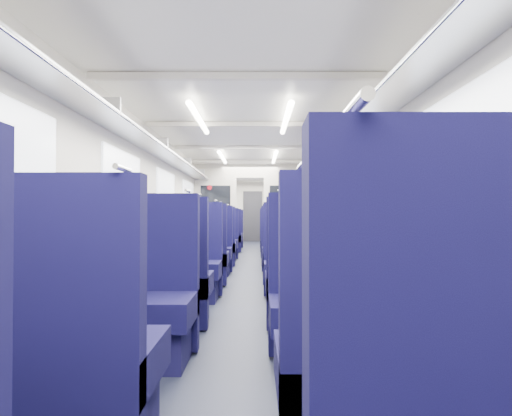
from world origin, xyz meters
TOP-DOWN VIEW (x-y plane):
  - floor at (0.00, 0.00)m, footprint 2.80×18.00m
  - ceiling at (0.00, 0.00)m, footprint 2.80×18.00m
  - wall_left at (-1.40, 0.00)m, footprint 0.02×18.00m
  - dado_left at (-1.39, 0.00)m, footprint 0.03×17.90m
  - wall_right at (1.40, 0.00)m, footprint 0.02×18.00m
  - dado_right at (1.39, 0.00)m, footprint 0.03×17.90m
  - wall_far at (0.00, 9.00)m, footprint 2.80×0.02m
  - luggage_rack_left at (-1.21, 0.00)m, footprint 0.36×17.40m
  - luggage_rack_right at (1.21, 0.00)m, footprint 0.36×17.40m
  - windows at (0.00, -0.46)m, footprint 2.78×15.60m
  - ceiling_fittings at (0.00, -0.26)m, footprint 2.70×16.06m
  - end_door at (0.00, 8.94)m, footprint 0.75×0.06m
  - bulkhead at (-0.00, 2.88)m, footprint 2.80×0.10m
  - seat_4 at (-0.83, -5.95)m, footprint 1.13×0.62m
  - seat_5 at (0.83, -6.03)m, footprint 1.13×0.62m
  - seat_6 at (-0.83, -4.70)m, footprint 1.13×0.62m
  - seat_7 at (0.83, -4.80)m, footprint 1.13×0.62m
  - seat_8 at (-0.83, -3.78)m, footprint 1.13×0.62m
  - seat_9 at (0.83, -3.80)m, footprint 1.13×0.62m
  - seat_10 at (-0.83, -2.52)m, footprint 1.13×0.62m
  - seat_11 at (0.83, -2.53)m, footprint 1.13×0.62m
  - seat_12 at (-0.83, -1.42)m, footprint 1.13×0.62m
  - seat_13 at (0.83, -1.36)m, footprint 1.13×0.62m
  - seat_14 at (-0.83, -0.31)m, footprint 1.13×0.62m
  - seat_15 at (0.83, -0.21)m, footprint 1.13×0.62m
  - seat_16 at (-0.83, 0.85)m, footprint 1.13×0.62m
  - seat_17 at (0.83, 0.84)m, footprint 1.13×0.62m
  - seat_18 at (-0.83, 2.02)m, footprint 1.13×0.62m
  - seat_19 at (0.83, 2.16)m, footprint 1.13×0.62m
  - seat_20 at (-0.83, 4.12)m, footprint 1.13×0.62m
  - seat_21 at (0.83, 4.04)m, footprint 1.13×0.62m
  - seat_22 at (-0.83, 5.30)m, footprint 1.13×0.62m
  - seat_23 at (0.83, 5.29)m, footprint 1.13×0.62m

SIDE VIEW (x-z plane):
  - floor at x=0.00m, z-range -0.01..0.01m
  - dado_left at x=-1.39m, z-range 0.00..0.70m
  - dado_right at x=1.39m, z-range 0.00..0.70m
  - seat_4 at x=-0.83m, z-range -0.24..1.01m
  - seat_5 at x=0.83m, z-range -0.24..1.01m
  - seat_6 at x=-0.83m, z-range -0.24..1.01m
  - seat_7 at x=0.83m, z-range -0.24..1.01m
  - seat_8 at x=-0.83m, z-range -0.24..1.01m
  - seat_9 at x=0.83m, z-range -0.24..1.01m
  - seat_10 at x=-0.83m, z-range -0.24..1.01m
  - seat_11 at x=0.83m, z-range -0.24..1.01m
  - seat_12 at x=-0.83m, z-range -0.24..1.01m
  - seat_13 at x=0.83m, z-range -0.24..1.01m
  - seat_14 at x=-0.83m, z-range -0.24..1.01m
  - seat_15 at x=0.83m, z-range -0.24..1.01m
  - seat_16 at x=-0.83m, z-range -0.24..1.01m
  - seat_17 at x=0.83m, z-range -0.24..1.01m
  - seat_18 at x=-0.83m, z-range -0.24..1.01m
  - seat_19 at x=0.83m, z-range -0.24..1.01m
  - seat_20 at x=-0.83m, z-range -0.24..1.01m
  - seat_21 at x=0.83m, z-range -0.24..1.01m
  - seat_22 at x=-0.83m, z-range -0.24..1.01m
  - seat_23 at x=0.83m, z-range -0.24..1.01m
  - end_door at x=0.00m, z-range 0.00..2.00m
  - wall_left at x=-1.40m, z-range 0.00..2.35m
  - wall_right at x=1.40m, z-range 0.00..2.35m
  - wall_far at x=0.00m, z-range 0.00..2.35m
  - bulkhead at x=0.00m, z-range 0.06..2.41m
  - windows at x=0.00m, z-range 1.04..1.79m
  - luggage_rack_left at x=-1.21m, z-range 1.88..2.06m
  - luggage_rack_right at x=1.21m, z-range 1.88..2.06m
  - ceiling_fittings at x=0.00m, z-range 2.23..2.35m
  - ceiling at x=0.00m, z-range 2.35..2.35m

